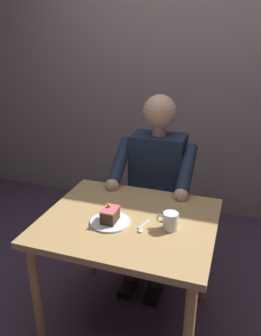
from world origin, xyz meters
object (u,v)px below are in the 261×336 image
object	(u,v)px
seated_person	(155,186)
cake_slice	(110,215)
coffee_cup	(170,221)
chair	(160,198)
dessert_spoon	(142,227)
dining_table	(129,233)

from	to	relation	value
seated_person	cake_slice	bearing A→B (deg)	82.72
seated_person	cake_slice	distance (m)	0.63
coffee_cup	cake_slice	bearing A→B (deg)	7.63
chair	dessert_spoon	xyz separation A→B (m)	(-0.10, 0.78, 0.22)
chair	cake_slice	size ratio (longest dim) A/B	8.51
dining_table	dessert_spoon	size ratio (longest dim) A/B	6.41
coffee_cup	dessert_spoon	xyz separation A→B (m)	(0.13, 0.04, -0.04)
chair	seated_person	world-z (taller)	seated_person
dining_table	cake_slice	world-z (taller)	cake_slice
cake_slice	chair	bearing A→B (deg)	-95.72
chair	cake_slice	world-z (taller)	chair
cake_slice	dessert_spoon	world-z (taller)	cake_slice
coffee_cup	dessert_spoon	size ratio (longest dim) A/B	0.79
seated_person	cake_slice	size ratio (longest dim) A/B	12.06
coffee_cup	seated_person	bearing A→B (deg)	-68.12
dining_table	dessert_spoon	bearing A→B (deg)	145.32
dessert_spoon	chair	bearing A→B (deg)	-83.00
seated_person	dessert_spoon	xyz separation A→B (m)	(-0.10, 0.61, 0.05)
dining_table	chair	distance (m)	0.72
seated_person	dessert_spoon	world-z (taller)	seated_person
dining_table	seated_person	bearing A→B (deg)	-90.00
seated_person	coffee_cup	bearing A→B (deg)	111.88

